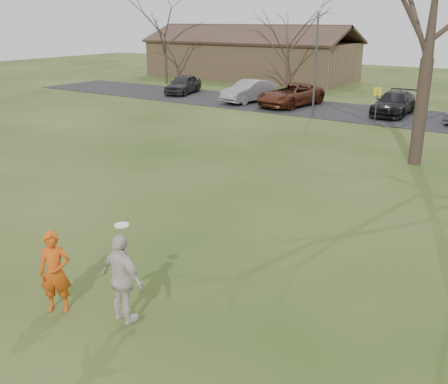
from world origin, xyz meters
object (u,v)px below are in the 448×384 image
at_px(car_1, 249,91).
at_px(lamp_post, 316,49).
at_px(catching_play, 123,279).
at_px(car_2, 290,95).
at_px(player_defender, 55,272).
at_px(car_0, 183,84).
at_px(car_3, 394,103).
at_px(building, 250,58).

relative_size(car_1, lamp_post, 0.74).
bearing_deg(catching_play, lamp_post, 106.09).
bearing_deg(car_2, player_defender, -65.23).
bearing_deg(car_0, car_1, -20.40).
height_order(car_3, catching_play, catching_play).
height_order(player_defender, car_1, player_defender).
relative_size(car_0, lamp_post, 0.68).
xyz_separation_m(player_defender, car_0, (-17.38, 25.91, -0.09)).
height_order(car_2, car_3, car_2).
xyz_separation_m(car_0, building, (-1.55, 12.51, 1.17)).
relative_size(car_0, car_2, 0.79).
relative_size(player_defender, car_3, 0.36).
bearing_deg(lamp_post, car_1, 158.50).
distance_m(building, lamp_post, 20.99).
xyz_separation_m(car_0, car_1, (6.48, -0.64, 0.03)).
relative_size(car_2, catching_play, 2.81).
relative_size(car_0, catching_play, 2.23).
distance_m(car_2, building, 17.25).
height_order(car_0, lamp_post, lamp_post).
distance_m(player_defender, car_3, 25.95).
height_order(player_defender, lamp_post, lamp_post).
height_order(player_defender, car_3, player_defender).
relative_size(player_defender, catching_play, 0.90).
bearing_deg(catching_play, player_defender, -169.65).
distance_m(car_3, lamp_post, 5.96).
bearing_deg(car_1, car_0, -175.81).
bearing_deg(catching_play, car_3, 95.65).
distance_m(car_1, lamp_post, 7.16).
xyz_separation_m(car_0, catching_play, (18.98, -25.62, 0.30)).
relative_size(player_defender, car_2, 0.32).
relative_size(car_2, lamp_post, 0.86).
bearing_deg(car_3, car_1, -178.13).
xyz_separation_m(player_defender, catching_play, (1.60, 0.29, 0.21)).
distance_m(player_defender, car_0, 31.20).
relative_size(player_defender, car_0, 0.40).
bearing_deg(car_3, car_0, 178.15).
bearing_deg(catching_play, car_2, 110.39).
bearing_deg(car_2, lamp_post, -33.26).
relative_size(car_1, car_2, 0.86).
bearing_deg(car_3, car_2, -177.02).
height_order(car_0, car_1, car_1).
relative_size(car_1, building, 0.22).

